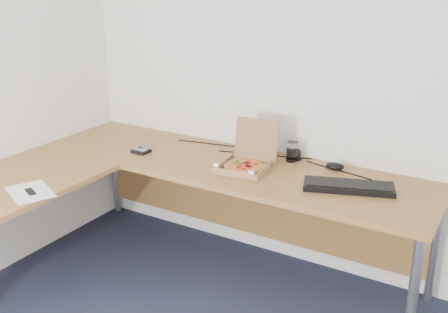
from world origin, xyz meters
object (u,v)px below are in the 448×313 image
Objects in this scene: pizza_box at (245,164)px; wallet at (141,151)px; drinking_glass at (292,152)px; desk at (141,180)px; keyboard at (349,187)px.

pizza_box reaches higher than wallet.
desk is at bearing -134.20° from drinking_glass.
wallet is (-0.90, -0.35, -0.05)m from drinking_glass.
drinking_glass is at bearing 46.99° from pizza_box.
wallet is (-0.25, 0.32, 0.04)m from desk.
keyboard is 4.48× the size of wallet.
wallet is at bearing 128.77° from desk.
pizza_box is (0.46, 0.40, 0.06)m from desk.
drinking_glass is 0.97m from wallet.
desk is 23.50× the size of wallet.
desk is 0.62m from pizza_box.
pizza_box is at bearing 162.12° from keyboard.
pizza_box is 0.32m from drinking_glass.
pizza_box is at bearing 12.12° from wallet.
keyboard is (0.62, 0.02, -0.02)m from pizza_box.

